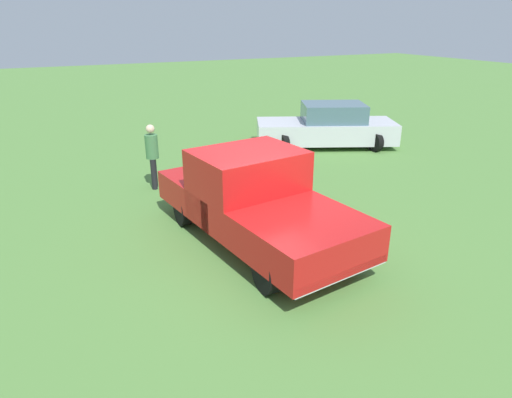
# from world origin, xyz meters

# --- Properties ---
(ground_plane) EXTENTS (80.00, 80.00, 0.00)m
(ground_plane) POSITION_xyz_m (0.00, 0.00, 0.00)
(ground_plane) COLOR #54843D
(pickup_truck) EXTENTS (5.03, 2.61, 1.78)m
(pickup_truck) POSITION_xyz_m (-0.19, -0.06, 0.91)
(pickup_truck) COLOR black
(pickup_truck) RESTS_ON ground_plane
(sedan_near) EXTENTS (3.46, 4.94, 1.46)m
(sedan_near) POSITION_xyz_m (-5.45, 5.31, 0.67)
(sedan_near) COLOR black
(sedan_near) RESTS_ON ground_plane
(person_bystander) EXTENTS (0.40, 0.40, 1.66)m
(person_bystander) POSITION_xyz_m (-3.96, -1.06, 0.93)
(person_bystander) COLOR black
(person_bystander) RESTS_ON ground_plane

